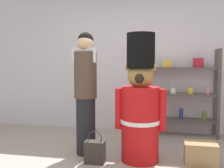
% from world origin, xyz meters
% --- Properties ---
extents(back_wall, '(6.40, 0.12, 2.60)m').
position_xyz_m(back_wall, '(0.00, 2.20, 1.30)').
color(back_wall, silver).
rests_on(back_wall, ground_plane).
extents(merchandise_shelf, '(1.23, 0.35, 1.52)m').
position_xyz_m(merchandise_shelf, '(0.93, 1.98, 0.77)').
color(merchandise_shelf, '#4C4742').
rests_on(merchandise_shelf, ground_plane).
extents(teddy_bear_guard, '(0.66, 0.51, 1.66)m').
position_xyz_m(teddy_bear_guard, '(0.31, 0.64, 0.73)').
color(teddy_bear_guard, red).
rests_on(teddy_bear_guard, ground_plane).
extents(person_shopper, '(0.33, 0.32, 1.70)m').
position_xyz_m(person_shopper, '(-0.46, 0.75, 0.91)').
color(person_shopper, black).
rests_on(person_shopper, ground_plane).
extents(shopping_bag, '(0.26, 0.15, 0.42)m').
position_xyz_m(shopping_bag, '(-0.24, 0.44, 0.15)').
color(shopping_bag, '#332D28').
rests_on(shopping_bag, ground_plane).
extents(display_crate, '(0.40, 0.27, 0.28)m').
position_xyz_m(display_crate, '(1.08, 0.65, 0.14)').
color(display_crate, '#9E7A51').
rests_on(display_crate, ground_plane).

